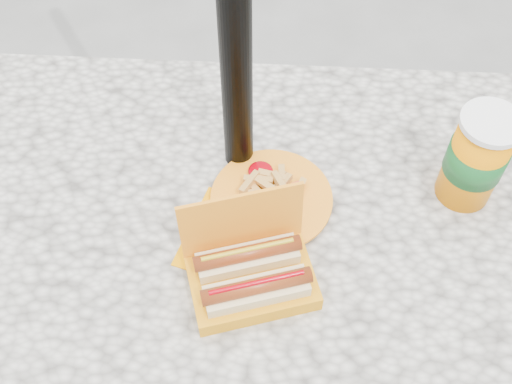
{
  "coord_description": "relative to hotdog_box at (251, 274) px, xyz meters",
  "views": [
    {
      "loc": [
        0.07,
        -0.55,
        1.65
      ],
      "look_at": [
        0.04,
        0.05,
        0.8
      ],
      "focal_mm": 45.0,
      "sensor_mm": 36.0,
      "label": 1
    }
  ],
  "objects": [
    {
      "name": "soda_cup",
      "position": [
        0.35,
        0.2,
        0.06
      ],
      "size": [
        0.1,
        0.1,
        0.18
      ],
      "rotation": [
        0.0,
        0.0,
        -0.07
      ],
      "color": "#FF8700",
      "rests_on": "picnic_table"
    },
    {
      "name": "hotdog_box",
      "position": [
        0.0,
        0.0,
        0.0
      ],
      "size": [
        0.22,
        0.18,
        0.16
      ],
      "rotation": [
        0.0,
        0.0,
        0.3
      ],
      "color": "orange",
      "rests_on": "picnic_table"
    },
    {
      "name": "picnic_table",
      "position": [
        -0.04,
        0.09,
        -0.14
      ],
      "size": [
        1.2,
        0.8,
        0.75
      ],
      "color": "beige",
      "rests_on": "ground"
    },
    {
      "name": "ground",
      "position": [
        -0.04,
        0.09,
        -0.78
      ],
      "size": [
        60.0,
        60.0,
        0.0
      ],
      "primitive_type": "plane",
      "color": "slate"
    },
    {
      "name": "fries_plate",
      "position": [
        0.02,
        0.15,
        -0.02
      ],
      "size": [
        0.26,
        0.28,
        0.04
      ],
      "rotation": [
        0.0,
        0.0,
        -0.33
      ],
      "color": "orange",
      "rests_on": "picnic_table"
    }
  ]
}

